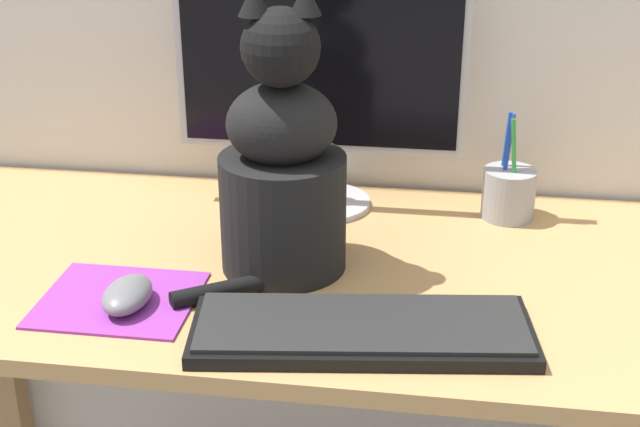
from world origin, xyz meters
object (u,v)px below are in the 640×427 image
(keyboard, at_px, (362,330))
(cat, at_px, (282,169))
(pen_cup, at_px, (509,193))
(monitor, at_px, (320,59))
(computer_mouse_left, at_px, (127,295))

(keyboard, bearing_deg, cat, 119.41)
(keyboard, relative_size, pen_cup, 2.58)
(pen_cup, bearing_deg, monitor, 179.74)
(monitor, relative_size, cat, 1.14)
(monitor, bearing_deg, keyboard, -74.46)
(cat, height_order, pen_cup, cat)
(cat, bearing_deg, pen_cup, 21.81)
(monitor, relative_size, computer_mouse_left, 4.71)
(computer_mouse_left, bearing_deg, pen_cup, 36.43)
(keyboard, bearing_deg, monitor, 98.16)
(monitor, distance_m, keyboard, 0.49)
(cat, bearing_deg, computer_mouse_left, -153.15)
(monitor, relative_size, keyboard, 1.05)
(monitor, xyz_separation_m, computer_mouse_left, (-0.20, -0.38, -0.23))
(pen_cup, bearing_deg, cat, -145.44)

